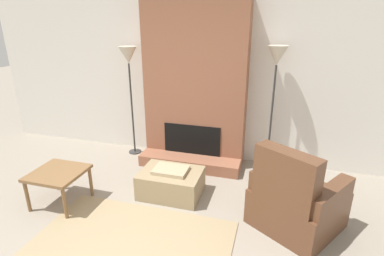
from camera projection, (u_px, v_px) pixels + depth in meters
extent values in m
cube|color=silver|center=(199.00, 82.00, 4.95)|extent=(7.68, 0.06, 2.60)
cube|color=#935B42|center=(195.00, 84.00, 4.75)|extent=(1.63, 0.37, 2.60)
cube|color=#935B42|center=(189.00, 163.00, 4.84)|extent=(1.63, 0.34, 0.18)
cube|color=black|center=(192.00, 140.00, 4.88)|extent=(0.94, 0.02, 0.50)
cube|color=#998460|center=(171.00, 183.00, 4.09)|extent=(0.82, 0.59, 0.35)
cube|color=tan|center=(171.00, 170.00, 4.02)|extent=(0.45, 0.33, 0.05)
cube|color=brown|center=(297.00, 208.00, 3.47)|extent=(1.18, 1.18, 0.44)
cube|color=brown|center=(284.00, 196.00, 3.16)|extent=(0.69, 0.55, 1.04)
cube|color=brown|center=(327.00, 214.00, 3.18)|extent=(0.55, 0.73, 0.66)
cube|color=brown|center=(272.00, 188.00, 3.68)|extent=(0.55, 0.73, 0.66)
cube|color=brown|center=(58.00, 173.00, 3.80)|extent=(0.63, 0.61, 0.04)
cylinder|color=brown|center=(27.00, 196.00, 3.71)|extent=(0.04, 0.04, 0.42)
cylinder|color=brown|center=(65.00, 204.00, 3.56)|extent=(0.04, 0.04, 0.42)
cylinder|color=brown|center=(57.00, 176.00, 4.19)|extent=(0.04, 0.04, 0.42)
cylinder|color=brown|center=(91.00, 182.00, 4.04)|extent=(0.04, 0.04, 0.42)
cylinder|color=#333333|center=(135.00, 152.00, 5.44)|extent=(0.22, 0.22, 0.02)
cylinder|color=#333333|center=(132.00, 110.00, 5.17)|extent=(0.03, 0.03, 1.58)
cone|color=beige|center=(128.00, 55.00, 4.85)|extent=(0.30, 0.30, 0.27)
cylinder|color=#333333|center=(266.00, 168.00, 4.83)|extent=(0.22, 0.22, 0.02)
cylinder|color=#333333|center=(271.00, 120.00, 4.55)|extent=(0.03, 0.03, 1.64)
cone|color=beige|center=(277.00, 55.00, 4.22)|extent=(0.30, 0.30, 0.27)
cube|color=#9E8966|center=(134.00, 239.00, 3.30)|extent=(2.14, 1.19, 0.01)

